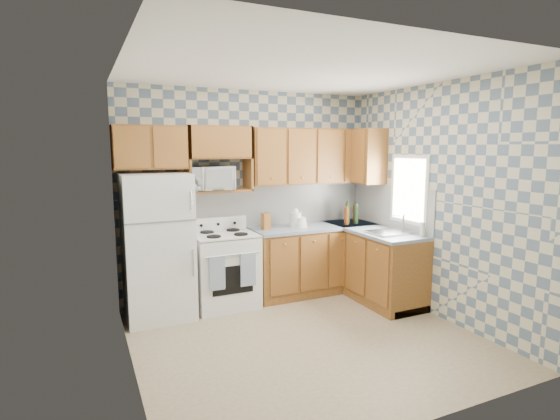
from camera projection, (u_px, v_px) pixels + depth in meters
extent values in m
plane|color=#7B6B51|center=(306.00, 338.00, 4.54)|extent=(3.40, 3.40, 0.00)
cube|color=slate|center=(250.00, 194.00, 5.79)|extent=(3.40, 0.02, 2.70)
cube|color=slate|center=(436.00, 201.00, 5.05)|extent=(0.02, 3.20, 2.70)
cube|color=silver|center=(278.00, 204.00, 5.97)|extent=(2.60, 0.02, 0.56)
cube|color=silver|center=(391.00, 206.00, 5.79)|extent=(0.02, 1.60, 0.56)
cube|color=white|center=(157.00, 246.00, 5.02)|extent=(0.75, 0.70, 1.68)
cube|color=white|center=(225.00, 271.00, 5.43)|extent=(0.76, 0.65, 0.90)
cube|color=silver|center=(224.00, 235.00, 5.36)|extent=(0.76, 0.65, 0.02)
cube|color=white|center=(217.00, 224.00, 5.60)|extent=(0.76, 0.08, 0.17)
cube|color=navy|center=(217.00, 273.00, 5.03)|extent=(0.19, 0.02, 0.40)
cube|color=navy|center=(248.00, 270.00, 5.18)|extent=(0.19, 0.02, 0.40)
cube|color=brown|center=(314.00, 260.00, 5.99)|extent=(1.75, 0.60, 0.88)
cube|color=brown|center=(371.00, 264.00, 5.78)|extent=(0.60, 1.60, 0.88)
cube|color=slate|center=(315.00, 227.00, 5.92)|extent=(1.77, 0.63, 0.04)
cube|color=slate|center=(372.00, 230.00, 5.71)|extent=(0.63, 1.60, 0.04)
cube|color=brown|center=(311.00, 156.00, 5.91)|extent=(1.75, 0.33, 0.74)
cube|color=brown|center=(149.00, 147.00, 5.02)|extent=(0.82, 0.33, 0.50)
cube|color=brown|center=(362.00, 156.00, 6.04)|extent=(0.33, 0.70, 0.74)
cube|color=brown|center=(219.00, 191.00, 5.43)|extent=(0.80, 0.33, 0.03)
imported|color=white|center=(211.00, 178.00, 5.34)|extent=(0.53, 0.36, 0.29)
cube|color=#B7B7BC|center=(389.00, 233.00, 5.39)|extent=(0.48, 0.40, 0.03)
cube|color=white|center=(409.00, 189.00, 5.44)|extent=(0.02, 0.66, 0.86)
cylinder|color=black|center=(348.00, 213.00, 6.07)|extent=(0.06, 0.06, 0.29)
cylinder|color=black|center=(356.00, 214.00, 6.06)|extent=(0.06, 0.06, 0.27)
cylinder|color=#522609|center=(355.00, 213.00, 6.17)|extent=(0.06, 0.06, 0.25)
cylinder|color=#522609|center=(346.00, 216.00, 5.97)|extent=(0.06, 0.06, 0.23)
cube|color=brown|center=(266.00, 221.00, 5.61)|extent=(0.11, 0.11, 0.22)
cylinder|color=white|center=(296.00, 220.00, 5.79)|extent=(0.15, 0.15, 0.20)
cylinder|color=beige|center=(422.00, 229.00, 5.17)|extent=(0.06, 0.06, 0.17)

